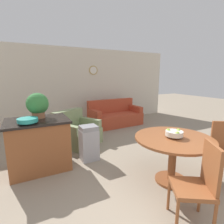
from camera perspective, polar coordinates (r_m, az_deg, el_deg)
wall_back at (r=6.51m, az=-12.58°, el=8.21°), size 8.00×0.09×2.70m
dining_table at (r=3.00m, az=19.34°, el=-10.94°), size 1.22×1.22×0.76m
dining_chair_near_left at (r=2.33m, az=26.59°, el=-19.65°), size 0.58×0.58×0.99m
fruit_bowl at (r=2.92m, az=19.66°, el=-6.54°), size 0.27×0.27×0.13m
kitchen_island at (r=3.55m, az=-22.65°, el=-9.66°), size 1.07×0.81×0.94m
teal_bowl at (r=3.20m, az=-25.84°, el=-2.44°), size 0.32×0.32×0.09m
potted_plant at (r=3.51m, az=-23.13°, el=2.22°), size 0.40×0.40×0.47m
trash_bin at (r=3.68m, az=-7.53°, el=-9.99°), size 0.35×0.31×0.73m
couch at (r=6.20m, az=0.96°, el=-1.51°), size 1.86×0.97×0.88m
armchair at (r=4.61m, az=-11.46°, el=-6.58°), size 1.23×1.23×0.84m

